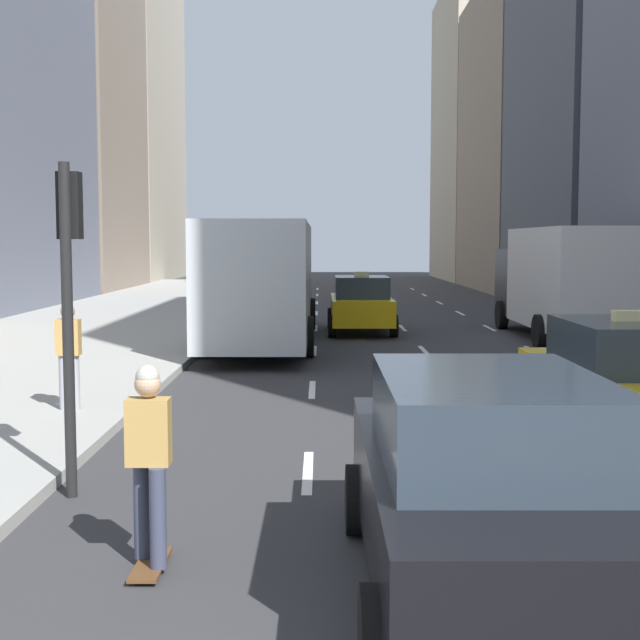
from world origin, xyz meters
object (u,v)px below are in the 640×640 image
object	(u,v)px
taxi_lead	(358,304)
pedestrian_mid_block	(65,351)
sedan_black_near	(480,484)
city_bus	(260,278)
traffic_light_pole	(65,275)
skateboarder	(145,458)
box_truck	(560,279)
taxi_second	(619,383)

from	to	relation	value
taxi_lead	pedestrian_mid_block	world-z (taller)	taxi_lead
sedan_black_near	pedestrian_mid_block	world-z (taller)	pedestrian_mid_block
sedan_black_near	city_bus	size ratio (longest dim) A/B	0.41
traffic_light_pole	skateboarder	bearing A→B (deg)	-60.67
taxi_lead	box_truck	distance (m)	6.01
taxi_second	pedestrian_mid_block	world-z (taller)	taxi_second
city_bus	taxi_lead	bearing A→B (deg)	43.40
box_truck	sedan_black_near	bearing A→B (deg)	-106.96
box_truck	city_bus	bearing A→B (deg)	-175.64
taxi_second	traffic_light_pole	world-z (taller)	traffic_light_pole
taxi_lead	taxi_second	xyz separation A→B (m)	(2.80, -15.30, 0.00)
skateboarder	taxi_lead	bearing A→B (deg)	82.27
skateboarder	pedestrian_mid_block	world-z (taller)	pedestrian_mid_block
taxi_lead	pedestrian_mid_block	distance (m)	14.31
skateboarder	sedan_black_near	bearing A→B (deg)	-12.76
sedan_black_near	box_truck	distance (m)	19.22
taxi_lead	pedestrian_mid_block	xyz separation A→B (m)	(-5.16, -13.35, 0.19)
skateboarder	box_truck	bearing A→B (deg)	64.99
city_bus	traffic_light_pole	distance (m)	14.92
city_bus	pedestrian_mid_block	bearing A→B (deg)	-102.39
traffic_light_pole	taxi_lead	bearing A→B (deg)	77.29
sedan_black_near	city_bus	distance (m)	17.97
taxi_second	city_bus	size ratio (longest dim) A/B	0.38
city_bus	box_truck	world-z (taller)	city_bus
sedan_black_near	pedestrian_mid_block	xyz separation A→B (m)	(-5.16, 7.03, 0.16)
taxi_second	box_truck	bearing A→B (deg)	78.09
taxi_lead	taxi_second	distance (m)	15.55
taxi_second	sedan_black_near	bearing A→B (deg)	-118.83
sedan_black_near	city_bus	world-z (taller)	city_bus
taxi_lead	traffic_light_pole	size ratio (longest dim) A/B	1.22
pedestrian_mid_block	traffic_light_pole	size ratio (longest dim) A/B	0.46
skateboarder	traffic_light_pole	world-z (taller)	traffic_light_pole
box_truck	pedestrian_mid_block	distance (m)	15.64
taxi_second	city_bus	xyz separation A→B (m)	(-5.61, 12.64, 0.91)
sedan_black_near	taxi_lead	bearing A→B (deg)	90.00
taxi_second	traffic_light_pole	size ratio (longest dim) A/B	1.22
sedan_black_near	skateboarder	world-z (taller)	sedan_black_near
sedan_black_near	pedestrian_mid_block	size ratio (longest dim) A/B	2.89
box_truck	taxi_lead	bearing A→B (deg)	160.19
taxi_second	box_truck	distance (m)	13.59
taxi_lead	skateboarder	size ratio (longest dim) A/B	2.52
pedestrian_mid_block	skateboarder	bearing A→B (deg)	-68.91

